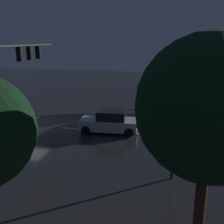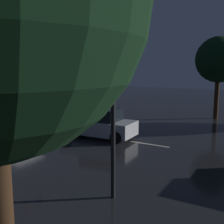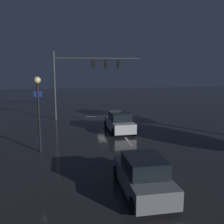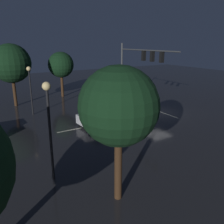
# 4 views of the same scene
# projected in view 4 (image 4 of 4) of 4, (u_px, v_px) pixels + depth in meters

# --- Properties ---
(ground_plane) EXTENTS (80.00, 80.00, 0.00)m
(ground_plane) POSITION_uv_depth(u_px,v_px,m) (158.00, 113.00, 25.13)
(ground_plane) COLOR #232326
(traffic_signal_assembly) EXTENTS (9.11, 0.47, 7.08)m
(traffic_signal_assembly) POSITION_uv_depth(u_px,v_px,m) (139.00, 62.00, 25.35)
(traffic_signal_assembly) COLOR #383A3D
(traffic_signal_assembly) RESTS_ON ground_plane
(lane_dash_far) EXTENTS (0.16, 2.20, 0.01)m
(lane_dash_far) POSITION_uv_depth(u_px,v_px,m) (127.00, 119.00, 23.13)
(lane_dash_far) COLOR beige
(lane_dash_far) RESTS_ON ground_plane
(lane_dash_mid) EXTENTS (0.16, 2.20, 0.01)m
(lane_dash_mid) POSITION_uv_depth(u_px,v_px,m) (70.00, 130.00, 20.14)
(lane_dash_mid) COLOR beige
(lane_dash_mid) RESTS_ON ground_plane
(stop_bar) EXTENTS (5.00, 0.16, 0.01)m
(stop_bar) POSITION_uv_depth(u_px,v_px,m) (161.00, 112.00, 25.30)
(stop_bar) COLOR beige
(stop_bar) RESTS_ON ground_plane
(car_approaching) EXTENTS (2.14, 4.46, 1.70)m
(car_approaching) POSITION_uv_depth(u_px,v_px,m) (101.00, 115.00, 21.56)
(car_approaching) COLOR #B7B7BC
(car_approaching) RESTS_ON ground_plane
(street_lamp_left_kerb) EXTENTS (0.44, 0.44, 5.38)m
(street_lamp_left_kerb) POSITION_uv_depth(u_px,v_px,m) (49.00, 114.00, 11.98)
(street_lamp_left_kerb) COLOR black
(street_lamp_left_kerb) RESTS_ON ground_plane
(street_lamp_right_kerb) EXTENTS (0.44, 0.44, 4.91)m
(street_lamp_right_kerb) POSITION_uv_depth(u_px,v_px,m) (30.00, 81.00, 23.48)
(street_lamp_right_kerb) COLOR black
(street_lamp_right_kerb) RESTS_ON ground_plane
(route_sign) EXTENTS (0.90, 0.09, 2.96)m
(route_sign) POSITION_uv_depth(u_px,v_px,m) (122.00, 82.00, 31.04)
(route_sign) COLOR #383A3D
(route_sign) RESTS_ON ground_plane
(tree_right_near) EXTENTS (4.36, 4.36, 7.07)m
(tree_right_near) POSITION_uv_depth(u_px,v_px,m) (11.00, 64.00, 26.41)
(tree_right_near) COLOR #382314
(tree_right_near) RESTS_ON ground_plane
(tree_left_far) EXTENTS (3.54, 3.54, 6.37)m
(tree_left_far) POSITION_uv_depth(u_px,v_px,m) (119.00, 107.00, 10.16)
(tree_left_far) COLOR #382314
(tree_left_far) RESTS_ON ground_plane
(tree_right_far) EXTENTS (3.37, 3.37, 5.98)m
(tree_right_far) POSITION_uv_depth(u_px,v_px,m) (61.00, 65.00, 31.29)
(tree_right_far) COLOR #382314
(tree_right_far) RESTS_ON ground_plane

